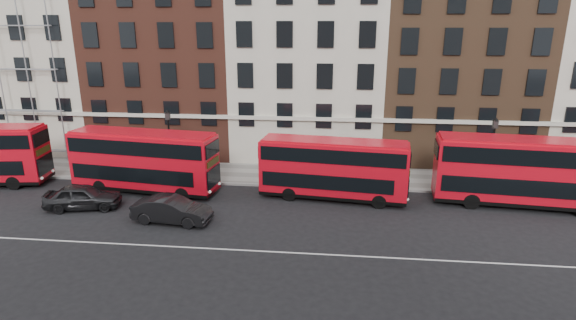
# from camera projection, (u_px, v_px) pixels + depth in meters

# --- Properties ---
(ground) EXTENTS (120.00, 120.00, 0.00)m
(ground) POSITION_uv_depth(u_px,v_px,m) (287.00, 235.00, 25.67)
(ground) COLOR black
(ground) RESTS_ON ground
(pavement) EXTENTS (80.00, 5.00, 0.15)m
(pavement) POSITION_uv_depth(u_px,v_px,m) (301.00, 176.00, 35.64)
(pavement) COLOR slate
(pavement) RESTS_ON ground
(kerb) EXTENTS (80.00, 0.30, 0.16)m
(kerb) POSITION_uv_depth(u_px,v_px,m) (299.00, 186.00, 33.26)
(kerb) COLOR gray
(kerb) RESTS_ON ground
(road_centre_line) EXTENTS (70.00, 0.12, 0.01)m
(road_centre_line) POSITION_uv_depth(u_px,v_px,m) (283.00, 252.00, 23.76)
(road_centre_line) COLOR white
(road_centre_line) RESTS_ON ground
(building_terrace) EXTENTS (64.00, 11.95, 22.00)m
(building_terrace) POSITION_uv_depth(u_px,v_px,m) (305.00, 40.00, 39.76)
(building_terrace) COLOR beige
(building_terrace) RESTS_ON ground
(bus_b) EXTENTS (10.74, 3.87, 4.42)m
(bus_b) POSITION_uv_depth(u_px,v_px,m) (143.00, 160.00, 31.79)
(bus_b) COLOR red
(bus_b) RESTS_ON ground
(bus_c) EXTENTS (10.16, 3.57, 4.18)m
(bus_c) POSITION_uv_depth(u_px,v_px,m) (333.00, 168.00, 30.47)
(bus_c) COLOR red
(bus_c) RESTS_ON ground
(bus_d) EXTENTS (11.14, 3.72, 4.59)m
(bus_d) POSITION_uv_depth(u_px,v_px,m) (522.00, 171.00, 29.17)
(bus_d) COLOR red
(bus_d) RESTS_ON ground
(car_rear) EXTENTS (5.05, 2.84, 1.62)m
(car_rear) POSITION_uv_depth(u_px,v_px,m) (83.00, 197.00, 29.26)
(car_rear) COLOR #232326
(car_rear) RESTS_ON ground
(car_front) EXTENTS (4.92, 2.12, 1.58)m
(car_front) POSITION_uv_depth(u_px,v_px,m) (172.00, 210.00, 27.23)
(car_front) COLOR black
(car_front) RESTS_ON ground
(lamp_post_left) EXTENTS (0.44, 0.44, 5.33)m
(lamp_post_left) POSITION_uv_depth(u_px,v_px,m) (170.00, 141.00, 34.21)
(lamp_post_left) COLOR black
(lamp_post_left) RESTS_ON pavement
(lamp_post_right) EXTENTS (0.44, 0.44, 5.33)m
(lamp_post_right) POSITION_uv_depth(u_px,v_px,m) (492.00, 151.00, 31.46)
(lamp_post_right) COLOR black
(lamp_post_right) RESTS_ON pavement
(iron_railings) EXTENTS (6.60, 0.06, 1.00)m
(iron_railings) POSITION_uv_depth(u_px,v_px,m) (304.00, 161.00, 37.57)
(iron_railings) COLOR black
(iron_railings) RESTS_ON pavement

